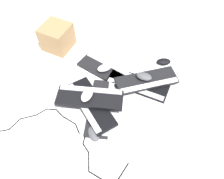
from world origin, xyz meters
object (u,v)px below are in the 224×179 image
keyboard_4 (90,97)px  mouse_0 (94,134)px  mouse_2 (87,95)px  keyboard_1 (138,85)px  cardboard_box (57,37)px  mouse_1 (104,68)px  keyboard_3 (91,104)px  keyboard_0 (101,107)px  mouse_4 (164,62)px  keyboard_5 (147,81)px  mouse_3 (144,76)px  keyboard_2 (106,71)px

keyboard_4 → mouse_0: bearing=38.6°
mouse_0 → mouse_2: mouse_2 is taller
keyboard_1 → cardboard_box: size_ratio=2.13×
keyboard_1 → mouse_2: size_ratio=4.12×
mouse_1 → keyboard_3: bearing=50.6°
keyboard_0 → mouse_4: (-0.60, 0.21, 0.01)m
cardboard_box → mouse_0: bearing=52.8°
mouse_4 → cardboard_box: cardboard_box is taller
mouse_0 → keyboard_5: bearing=115.9°
mouse_2 → mouse_3: mouse_2 is taller
mouse_2 → cardboard_box: 0.63m
keyboard_0 → mouse_3: size_ratio=4.21×
keyboard_3 → cardboard_box: cardboard_box is taller
keyboard_3 → mouse_0: size_ratio=4.16×
keyboard_4 → cardboard_box: cardboard_box is taller
keyboard_1 → mouse_1: 0.28m
mouse_0 → cardboard_box: bearing=-179.4°
mouse_4 → mouse_1: bearing=7.7°
keyboard_3 → cardboard_box: size_ratio=2.15×
mouse_2 → keyboard_3: bearing=-119.8°
mouse_0 → keyboard_4: bearing=166.4°
keyboard_1 → keyboard_2: size_ratio=1.01×
mouse_4 → keyboard_0: bearing=37.1°
keyboard_1 → keyboard_3: size_ratio=0.99×
keyboard_4 → mouse_3: size_ratio=4.21×
keyboard_0 → mouse_2: mouse_2 is taller
keyboard_3 → cardboard_box: 0.67m
mouse_1 → mouse_4: bearing=166.5°
mouse_0 → keyboard_2: bearing=151.1°
keyboard_4 → mouse_1: 0.30m
keyboard_0 → mouse_0: mouse_0 is taller
keyboard_0 → mouse_1: bearing=-152.9°
mouse_1 → mouse_2: size_ratio=1.00×
cardboard_box → keyboard_0: bearing=61.7°
cardboard_box → mouse_4: bearing=107.6°
keyboard_0 → keyboard_5: keyboard_5 is taller
mouse_3 → mouse_4: size_ratio=1.00×
keyboard_1 → keyboard_3: (0.33, -0.19, 0.03)m
keyboard_0 → cardboard_box: size_ratio=2.18×
keyboard_2 → mouse_0: 0.52m
keyboard_2 → keyboard_3: keyboard_3 is taller
keyboard_4 → mouse_2: size_ratio=4.21×
keyboard_3 → keyboard_2: bearing=-165.6°
mouse_0 → mouse_4: (-0.78, 0.14, 0.00)m
mouse_2 → cardboard_box: (-0.35, -0.53, -0.01)m
keyboard_4 → keyboard_1: bearing=144.9°
keyboard_5 → mouse_0: 0.54m
keyboard_2 → keyboard_5: keyboard_5 is taller
keyboard_0 → keyboard_1: same height
keyboard_4 → mouse_2: 0.04m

